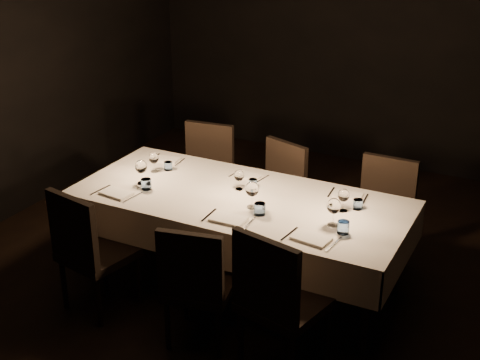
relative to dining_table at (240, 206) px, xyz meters
The scene contains 14 objects.
room 0.81m from the dining_table, ahead, with size 5.01×6.01×3.01m.
dining_table is the anchor object (origin of this frame).
chair_near_left 1.15m from the dining_table, 134.87° to the right, with size 0.55×0.55×0.97m.
place_setting_near_left 0.84m from the dining_table, 164.73° to the right, with size 0.36×0.41×0.19m.
chair_near_center 0.84m from the dining_table, 83.69° to the right, with size 0.52×0.52×0.92m.
place_setting_near_center 0.31m from the dining_table, 52.81° to the right, with size 0.36×0.42×0.20m.
chair_near_right 1.05m from the dining_table, 50.28° to the right, with size 0.58×0.58×1.01m.
place_setting_near_right 0.83m from the dining_table, 15.53° to the right, with size 0.37×0.42×0.20m.
chair_far_left 1.10m from the dining_table, 133.86° to the left, with size 0.51×0.51×0.96m.
place_setting_far_left 0.88m from the dining_table, 165.50° to the left, with size 0.30×0.39×0.17m.
chair_far_center 0.78m from the dining_table, 92.08° to the left, with size 0.56×0.56×0.92m.
place_setting_far_center 0.27m from the dining_table, 106.49° to the left, with size 0.30×0.39×0.16m.
chair_far_right 1.19m from the dining_table, 40.27° to the left, with size 0.46×0.46×0.94m.
place_setting_far_right 0.81m from the dining_table, 15.77° to the left, with size 0.32×0.40×0.17m.
Camera 1 is at (2.06, -4.04, 2.87)m, focal length 50.00 mm.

